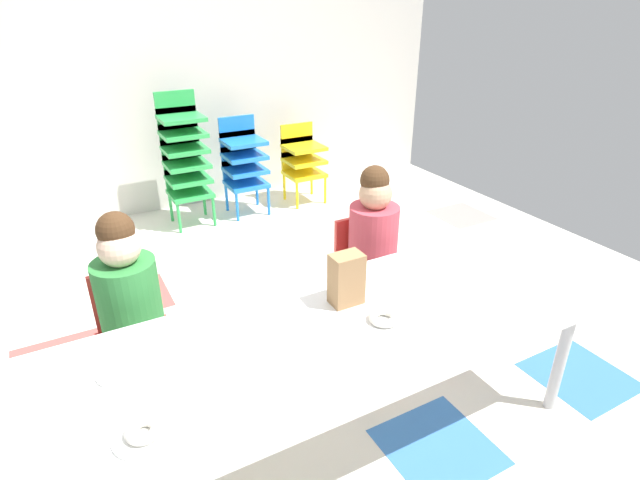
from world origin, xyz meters
name	(u,v)px	position (x,y,z in m)	size (l,w,h in m)	color
ground_plane	(255,359)	(0.00, 0.00, -0.01)	(5.53, 4.62, 0.02)	silver
back_wall	(131,52)	(0.00, 2.31, 1.29)	(5.53, 0.10, 2.59)	beige
craft_table	(322,341)	(0.05, -0.63, 0.51)	(2.15, 0.78, 0.55)	white
seated_child_near_camera	(128,294)	(-0.54, -0.01, 0.55)	(0.32, 0.31, 0.92)	red
seated_child_middle_seat	(372,234)	(0.70, -0.01, 0.55)	(0.32, 0.32, 0.92)	red
kid_chair_green_stack	(184,153)	(0.20, 1.87, 0.58)	(0.32, 0.30, 1.04)	green
kid_chair_blue_stack	(243,160)	(0.68, 1.87, 0.46)	(0.32, 0.30, 0.80)	blue
kid_chair_yellow_stack	(302,158)	(1.23, 1.87, 0.40)	(0.32, 0.30, 0.68)	yellow
paper_bag_brown	(346,279)	(0.24, -0.49, 0.66)	(0.13, 0.09, 0.22)	#9E754C
paper_plate_near_edge	(144,436)	(-0.64, -0.82, 0.55)	(0.18, 0.18, 0.01)	white
paper_plate_center_table	(124,370)	(-0.64, -0.50, 0.55)	(0.18, 0.18, 0.01)	white
donut_powdered_on_plate	(143,430)	(-0.64, -0.82, 0.57)	(0.10, 0.10, 0.03)	white
donut_powdered_loose	(384,317)	(0.30, -0.68, 0.56)	(0.12, 0.12, 0.03)	white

